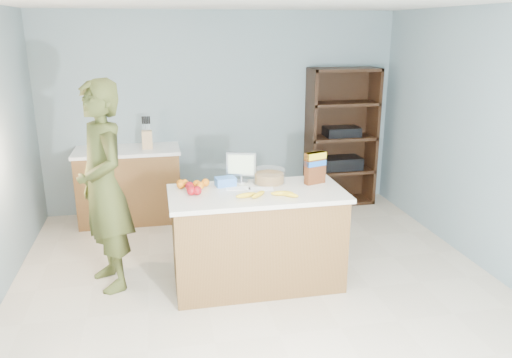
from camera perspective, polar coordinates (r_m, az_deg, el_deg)
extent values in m
cube|color=beige|center=(4.52, 0.92, -13.52)|extent=(4.50, 5.00, 0.02)
cube|color=gray|center=(6.44, -3.87, 7.59)|extent=(4.50, 0.02, 2.50)
cube|color=gray|center=(1.87, 18.74, -17.82)|extent=(4.50, 0.02, 2.50)
cube|color=gray|center=(5.01, 27.02, 3.09)|extent=(0.02, 5.00, 2.50)
cube|color=brown|center=(4.58, 0.13, -7.02)|extent=(1.50, 0.70, 0.86)
cube|color=silver|center=(4.42, 0.13, -1.67)|extent=(1.56, 0.76, 0.04)
cube|color=black|center=(4.75, 0.12, -11.21)|extent=(1.46, 0.66, 0.10)
cube|color=brown|center=(6.29, -14.23, -0.81)|extent=(1.20, 0.60, 0.86)
cube|color=white|center=(6.17, -14.53, 3.17)|extent=(1.24, 0.62, 0.04)
cube|color=black|center=(6.87, 9.18, 5.02)|extent=(0.90, 0.04, 1.80)
cube|color=black|center=(6.56, 6.20, 4.59)|extent=(0.04, 0.40, 1.80)
cube|color=black|center=(6.87, 13.08, 4.80)|extent=(0.04, 0.40, 1.80)
cube|color=black|center=(6.94, 9.36, -2.42)|extent=(0.90, 0.40, 0.04)
cube|color=black|center=(6.81, 9.53, 1.00)|extent=(0.90, 0.40, 0.04)
cube|color=black|center=(6.70, 9.72, 4.70)|extent=(0.90, 0.40, 0.04)
cube|color=black|center=(6.62, 9.91, 8.51)|extent=(0.90, 0.40, 0.04)
cube|color=black|center=(6.58, 10.10, 12.22)|extent=(0.90, 0.40, 0.04)
cube|color=black|center=(6.78, 9.57, 1.81)|extent=(0.55, 0.32, 0.16)
cube|color=black|center=(6.69, 9.75, 5.37)|extent=(0.45, 0.30, 0.12)
imported|color=#3D421B|center=(4.59, -17.01, -0.89)|extent=(0.68, 0.81, 1.89)
cube|color=tan|center=(6.10, -12.33, 4.42)|extent=(0.12, 0.10, 0.22)
cylinder|color=black|center=(6.07, -12.80, 5.82)|extent=(0.02, 0.02, 0.09)
cylinder|color=black|center=(6.07, -12.61, 5.84)|extent=(0.02, 0.02, 0.09)
cylinder|color=black|center=(6.07, -12.42, 5.85)|extent=(0.02, 0.02, 0.09)
cylinder|color=black|center=(6.07, -12.23, 5.86)|extent=(0.02, 0.02, 0.09)
cylinder|color=black|center=(6.07, -12.04, 5.87)|extent=(0.02, 0.02, 0.09)
cube|color=white|center=(4.49, -2.07, -1.08)|extent=(0.23, 0.13, 0.00)
cube|color=white|center=(4.48, 0.58, -1.13)|extent=(0.23, 0.14, 0.00)
ellipsoid|color=yellow|center=(4.25, -1.13, -1.86)|extent=(0.20, 0.09, 0.04)
ellipsoid|color=yellow|center=(4.26, 0.26, -1.78)|extent=(0.17, 0.17, 0.04)
ellipsoid|color=yellow|center=(4.30, 2.97, -1.63)|extent=(0.20, 0.07, 0.04)
ellipsoid|color=yellow|center=(4.28, 3.73, -1.75)|extent=(0.17, 0.17, 0.04)
sphere|color=maroon|center=(4.47, -7.61, -0.81)|extent=(0.08, 0.08, 0.08)
sphere|color=maroon|center=(4.34, -6.74, -1.33)|extent=(0.08, 0.08, 0.08)
sphere|color=maroon|center=(4.34, -7.41, -1.33)|extent=(0.08, 0.08, 0.08)
sphere|color=orange|center=(4.53, -8.61, -0.65)|extent=(0.07, 0.07, 0.07)
sphere|color=orange|center=(4.57, -8.15, -0.48)|extent=(0.07, 0.07, 0.07)
sphere|color=orange|center=(4.48, -6.40, -0.77)|extent=(0.07, 0.07, 0.07)
sphere|color=orange|center=(4.56, -5.79, -0.41)|extent=(0.07, 0.07, 0.07)
sphere|color=orange|center=(4.57, -8.63, -0.51)|extent=(0.07, 0.07, 0.07)
sphere|color=orange|center=(4.53, -6.78, -0.58)|extent=(0.07, 0.07, 0.07)
cube|color=blue|center=(4.57, -3.51, -0.30)|extent=(0.19, 0.14, 0.08)
cylinder|color=#267219|center=(4.65, 1.51, 0.11)|extent=(0.27, 0.27, 0.09)
cylinder|color=white|center=(4.64, 1.52, 0.35)|extent=(0.30, 0.30, 0.13)
cylinder|color=silver|center=(4.69, -1.68, -0.24)|extent=(0.12, 0.12, 0.01)
cylinder|color=silver|center=(4.68, -1.68, 0.12)|extent=(0.02, 0.02, 0.05)
cube|color=silver|center=(4.64, -1.69, 1.72)|extent=(0.28, 0.12, 0.22)
cube|color=yellow|center=(4.63, -1.73, 1.65)|extent=(0.23, 0.08, 0.18)
cube|color=#592B14|center=(4.63, 6.77, 1.25)|extent=(0.21, 0.13, 0.30)
cube|color=yellow|center=(4.60, 6.82, 2.67)|extent=(0.21, 0.13, 0.06)
cube|color=blue|center=(4.62, 6.79, 1.83)|extent=(0.21, 0.13, 0.05)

